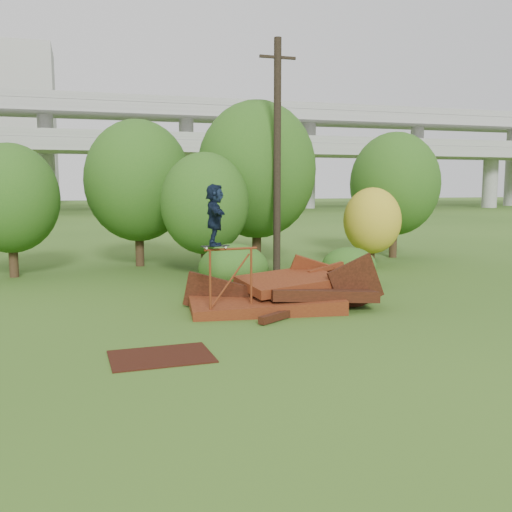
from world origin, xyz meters
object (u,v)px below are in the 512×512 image
object	(u,v)px
scrap_pile	(282,296)
flat_plate	(161,356)
utility_pole	(277,157)
skater	(215,215)

from	to	relation	value
scrap_pile	flat_plate	world-z (taller)	scrap_pile
flat_plate	utility_pole	distance (m)	11.79
skater	flat_plate	world-z (taller)	skater
flat_plate	utility_pole	world-z (taller)	utility_pole
flat_plate	utility_pole	xyz separation A→B (m)	(5.72, 9.29, 4.48)
scrap_pile	skater	bearing A→B (deg)	-158.33
skater	utility_pole	xyz separation A→B (m)	(3.91, 6.44, 1.79)
skater	scrap_pile	bearing A→B (deg)	-56.58
scrap_pile	skater	world-z (taller)	skater
scrap_pile	flat_plate	size ratio (longest dim) A/B	2.81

